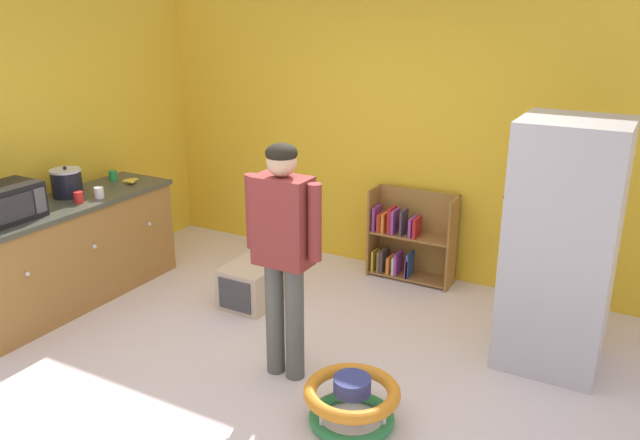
# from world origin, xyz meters

# --- Properties ---
(ground_plane) EXTENTS (12.00, 12.00, 0.00)m
(ground_plane) POSITION_xyz_m (0.00, 0.00, 0.00)
(ground_plane) COLOR silver
(ground_plane) RESTS_ON ground
(back_wall) EXTENTS (5.20, 0.06, 2.70)m
(back_wall) POSITION_xyz_m (0.00, 2.33, 1.35)
(back_wall) COLOR yellow
(back_wall) RESTS_ON ground
(left_side_wall) EXTENTS (0.06, 2.99, 2.70)m
(left_side_wall) POSITION_xyz_m (-2.63, 0.80, 1.35)
(left_side_wall) COLOR yellow
(left_side_wall) RESTS_ON ground
(kitchen_counter) EXTENTS (0.65, 1.99, 0.90)m
(kitchen_counter) POSITION_xyz_m (-2.20, 0.26, 0.45)
(kitchen_counter) COLOR olive
(kitchen_counter) RESTS_ON ground
(refrigerator) EXTENTS (0.73, 0.68, 1.78)m
(refrigerator) POSITION_xyz_m (1.65, 1.25, 0.89)
(refrigerator) COLOR #B7BABF
(refrigerator) RESTS_ON ground
(bookshelf) EXTENTS (0.80, 0.28, 0.85)m
(bookshelf) POSITION_xyz_m (0.18, 2.14, 0.37)
(bookshelf) COLOR olive
(bookshelf) RESTS_ON ground
(standing_person) EXTENTS (0.57, 0.22, 1.66)m
(standing_person) POSITION_xyz_m (0.06, 0.14, 1.00)
(standing_person) COLOR #56584F
(standing_person) RESTS_ON ground
(baby_walker) EXTENTS (0.60, 0.60, 0.32)m
(baby_walker) POSITION_xyz_m (0.72, -0.13, 0.16)
(baby_walker) COLOR #2D8E49
(baby_walker) RESTS_ON ground
(pet_carrier) EXTENTS (0.42, 0.55, 0.36)m
(pet_carrier) POSITION_xyz_m (-0.78, 0.97, 0.18)
(pet_carrier) COLOR beige
(pet_carrier) RESTS_ON ground
(microwave) EXTENTS (0.37, 0.48, 0.28)m
(microwave) POSITION_xyz_m (-2.19, -0.26, 1.04)
(microwave) COLOR black
(microwave) RESTS_ON kitchen_counter
(crock_pot) EXTENTS (0.26, 0.26, 0.27)m
(crock_pot) POSITION_xyz_m (-2.30, 0.40, 1.02)
(crock_pot) COLOR black
(crock_pot) RESTS_ON kitchen_counter
(banana_bunch) EXTENTS (0.15, 0.16, 0.04)m
(banana_bunch) POSITION_xyz_m (-2.12, 0.98, 0.93)
(banana_bunch) COLOR yellow
(banana_bunch) RESTS_ON kitchen_counter
(green_cup) EXTENTS (0.08, 0.08, 0.09)m
(green_cup) POSITION_xyz_m (-2.35, 0.97, 0.95)
(green_cup) COLOR green
(green_cup) RESTS_ON kitchen_counter
(blue_cup) EXTENTS (0.08, 0.08, 0.09)m
(blue_cup) POSITION_xyz_m (-2.38, 0.15, 0.95)
(blue_cup) COLOR blue
(blue_cup) RESTS_ON kitchen_counter
(red_cup) EXTENTS (0.08, 0.08, 0.09)m
(red_cup) POSITION_xyz_m (-2.07, 0.31, 0.95)
(red_cup) COLOR red
(red_cup) RESTS_ON kitchen_counter
(white_cup) EXTENTS (0.08, 0.08, 0.09)m
(white_cup) POSITION_xyz_m (-2.03, 0.50, 0.95)
(white_cup) COLOR white
(white_cup) RESTS_ON kitchen_counter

